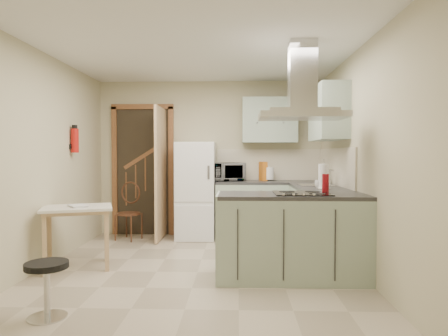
{
  "coord_description": "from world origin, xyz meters",
  "views": [
    {
      "loc": [
        0.45,
        -4.4,
        1.32
      ],
      "look_at": [
        0.28,
        0.45,
        1.15
      ],
      "focal_mm": 32.0,
      "sensor_mm": 36.0,
      "label": 1
    }
  ],
  "objects_px": {
    "peninsula": "(292,236)",
    "stool": "(47,290)",
    "fridge": "(196,190)",
    "extractor_hood": "(302,116)",
    "microwave": "(227,172)",
    "bentwood_chair": "(129,214)",
    "drop_leaf_table": "(77,237)"
  },
  "relations": [
    {
      "from": "peninsula",
      "to": "stool",
      "type": "bearing_deg",
      "value": -152.47
    },
    {
      "from": "fridge",
      "to": "extractor_hood",
      "type": "relative_size",
      "value": 1.67
    },
    {
      "from": "extractor_hood",
      "to": "stool",
      "type": "relative_size",
      "value": 1.97
    },
    {
      "from": "extractor_hood",
      "to": "microwave",
      "type": "height_order",
      "value": "extractor_hood"
    },
    {
      "from": "extractor_hood",
      "to": "stool",
      "type": "xyz_separation_m",
      "value": [
        -2.21,
        -1.1,
        -1.49
      ]
    },
    {
      "from": "stool",
      "to": "bentwood_chair",
      "type": "bearing_deg",
      "value": 92.78
    },
    {
      "from": "bentwood_chair",
      "to": "microwave",
      "type": "relative_size",
      "value": 1.57
    },
    {
      "from": "fridge",
      "to": "drop_leaf_table",
      "type": "bearing_deg",
      "value": -125.35
    },
    {
      "from": "fridge",
      "to": "bentwood_chair",
      "type": "xyz_separation_m",
      "value": [
        -1.03,
        -0.15,
        -0.35
      ]
    },
    {
      "from": "peninsula",
      "to": "stool",
      "type": "height_order",
      "value": "peninsula"
    },
    {
      "from": "extractor_hood",
      "to": "drop_leaf_table",
      "type": "height_order",
      "value": "extractor_hood"
    },
    {
      "from": "fridge",
      "to": "peninsula",
      "type": "distance_m",
      "value": 2.35
    },
    {
      "from": "extractor_hood",
      "to": "bentwood_chair",
      "type": "bearing_deg",
      "value": 142.09
    },
    {
      "from": "microwave",
      "to": "drop_leaf_table",
      "type": "bearing_deg",
      "value": -155.94
    },
    {
      "from": "fridge",
      "to": "stool",
      "type": "relative_size",
      "value": 3.29
    },
    {
      "from": "extractor_hood",
      "to": "stool",
      "type": "bearing_deg",
      "value": -153.54
    },
    {
      "from": "extractor_hood",
      "to": "bentwood_chair",
      "type": "height_order",
      "value": "extractor_hood"
    },
    {
      "from": "extractor_hood",
      "to": "microwave",
      "type": "bearing_deg",
      "value": 112.56
    },
    {
      "from": "peninsula",
      "to": "microwave",
      "type": "height_order",
      "value": "microwave"
    },
    {
      "from": "stool",
      "to": "drop_leaf_table",
      "type": "bearing_deg",
      "value": 102.73
    },
    {
      "from": "bentwood_chair",
      "to": "microwave",
      "type": "height_order",
      "value": "microwave"
    },
    {
      "from": "stool",
      "to": "microwave",
      "type": "distance_m",
      "value": 3.51
    },
    {
      "from": "drop_leaf_table",
      "to": "stool",
      "type": "xyz_separation_m",
      "value": [
        0.31,
        -1.39,
        -0.13
      ]
    },
    {
      "from": "stool",
      "to": "extractor_hood",
      "type": "bearing_deg",
      "value": 26.46
    },
    {
      "from": "drop_leaf_table",
      "to": "microwave",
      "type": "xyz_separation_m",
      "value": [
        1.68,
        1.74,
        0.68
      ]
    },
    {
      "from": "drop_leaf_table",
      "to": "bentwood_chair",
      "type": "xyz_separation_m",
      "value": [
        0.17,
        1.54,
        0.04
      ]
    },
    {
      "from": "extractor_hood",
      "to": "drop_leaf_table",
      "type": "xyz_separation_m",
      "value": [
        -2.52,
        0.29,
        -1.36
      ]
    },
    {
      "from": "fridge",
      "to": "drop_leaf_table",
      "type": "distance_m",
      "value": 2.11
    },
    {
      "from": "fridge",
      "to": "stool",
      "type": "bearing_deg",
      "value": -106.02
    },
    {
      "from": "peninsula",
      "to": "drop_leaf_table",
      "type": "distance_m",
      "value": 2.44
    },
    {
      "from": "fridge",
      "to": "peninsula",
      "type": "relative_size",
      "value": 0.97
    },
    {
      "from": "extractor_hood",
      "to": "bentwood_chair",
      "type": "xyz_separation_m",
      "value": [
        -2.35,
        1.83,
        -1.32
      ]
    }
  ]
}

